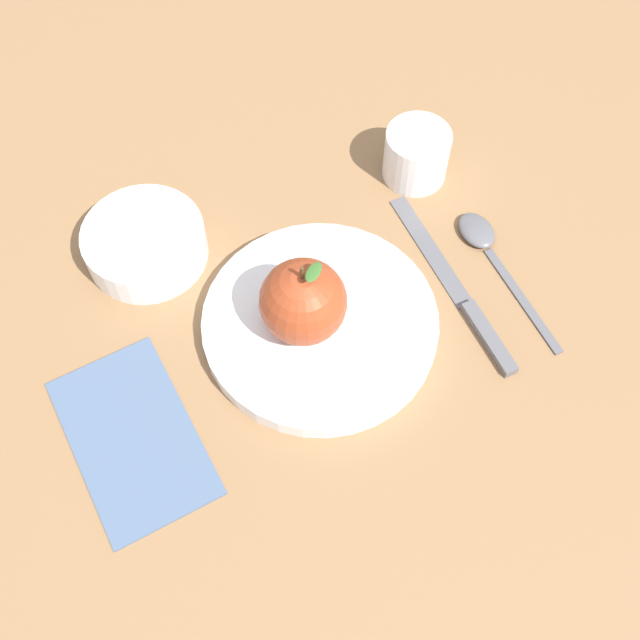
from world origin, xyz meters
name	(u,v)px	position (x,y,z in m)	size (l,w,h in m)	color
ground_plane	(335,331)	(0.00, 0.00, 0.00)	(2.40, 2.40, 0.00)	olive
dinner_plate	(320,324)	(-0.01, 0.00, 0.01)	(0.23, 0.23, 0.02)	white
apple	(303,302)	(-0.03, -0.01, 0.06)	(0.08, 0.08, 0.10)	#9E3D1E
side_bowl	(144,241)	(-0.20, 0.06, 0.02)	(0.13, 0.13, 0.04)	white
cup	(417,152)	(0.06, 0.21, 0.03)	(0.07, 0.07, 0.06)	white
knife	(462,297)	(0.12, 0.05, 0.00)	(0.14, 0.21, 0.01)	#59595E
spoon	(487,246)	(0.14, 0.12, 0.01)	(0.12, 0.16, 0.01)	#59595E
linen_napkin	(133,437)	(-0.17, -0.14, 0.00)	(0.11, 0.18, 0.00)	slate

